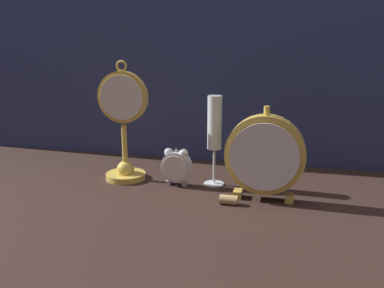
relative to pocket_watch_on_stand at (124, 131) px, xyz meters
name	(u,v)px	position (x,y,z in m)	size (l,w,h in m)	color
ground_plane	(184,196)	(0.19, -0.09, -0.13)	(4.00, 4.00, 0.00)	black
fabric_backdrop_drape	(212,36)	(0.19, 0.24, 0.24)	(1.73, 0.01, 0.75)	navy
pocket_watch_on_stand	(124,131)	(0.00, 0.00, 0.00)	(0.14, 0.11, 0.32)	gold
alarm_clock_twin_bell	(176,165)	(0.15, -0.02, -0.08)	(0.08, 0.03, 0.10)	silver
mantel_clock_silver	(265,155)	(0.38, -0.07, -0.02)	(0.19, 0.04, 0.22)	gold
champagne_flute	(215,129)	(0.24, 0.01, 0.01)	(0.05, 0.05, 0.23)	silver
wine_cork	(229,200)	(0.30, -0.11, -0.12)	(0.02, 0.02, 0.04)	tan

